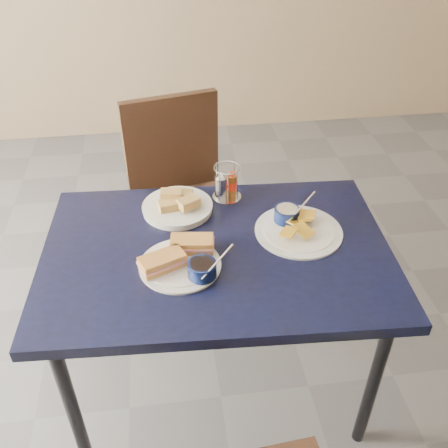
{
  "coord_description": "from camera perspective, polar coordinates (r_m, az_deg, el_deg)",
  "views": [
    {
      "loc": [
        -0.15,
        -1.21,
        1.82
      ],
      "look_at": [
        0.03,
        0.1,
        0.82
      ],
      "focal_mm": 40.0,
      "sensor_mm": 36.0,
      "label": 1
    }
  ],
  "objects": [
    {
      "name": "dining_table",
      "position": [
        1.71,
        -0.81,
        -4.61
      ],
      "size": [
        1.2,
        0.84,
        0.75
      ],
      "color": "black",
      "rests_on": "ground"
    },
    {
      "name": "sandwich_plate",
      "position": [
        1.59,
        -4.69,
        -4.08
      ],
      "size": [
        0.3,
        0.26,
        0.12
      ],
      "color": "white",
      "rests_on": "dining_table"
    },
    {
      "name": "chair_far",
      "position": [
        2.38,
        -4.58,
        4.43
      ],
      "size": [
        0.53,
        0.52,
        0.95
      ],
      "color": "black",
      "rests_on": "ground"
    },
    {
      "name": "plantain_plate",
      "position": [
        1.76,
        8.11,
        -0.13
      ],
      "size": [
        0.3,
        0.3,
        0.12
      ],
      "color": "white",
      "rests_on": "dining_table"
    },
    {
      "name": "condiment_caddy",
      "position": [
        1.88,
        0.18,
        4.49
      ],
      "size": [
        0.11,
        0.11,
        0.14
      ],
      "color": "silver",
      "rests_on": "dining_table"
    },
    {
      "name": "ground",
      "position": [
        2.19,
        -0.38,
        -19.14
      ],
      "size": [
        6.0,
        6.0,
        0.0
      ],
      "primitive_type": "plane",
      "color": "#595A5F",
      "rests_on": "ground"
    },
    {
      "name": "bread_basket",
      "position": [
        1.84,
        -5.33,
        2.1
      ],
      "size": [
        0.25,
        0.25,
        0.07
      ],
      "color": "white",
      "rests_on": "dining_table"
    }
  ]
}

